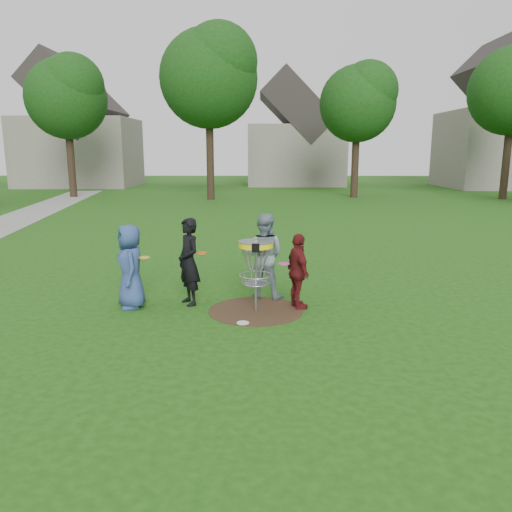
{
  "coord_description": "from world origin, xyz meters",
  "views": [
    {
      "loc": [
        0.11,
        -9.04,
        3.0
      ],
      "look_at": [
        0.0,
        0.3,
        1.0
      ],
      "focal_mm": 35.0,
      "sensor_mm": 36.0,
      "label": 1
    }
  ],
  "objects_px": {
    "player_blue": "(130,267)",
    "player_maroon": "(298,271)",
    "player_black": "(189,262)",
    "disc_golf_basket": "(256,258)",
    "player_grey": "(264,256)"
  },
  "relations": [
    {
      "from": "player_black",
      "to": "player_grey",
      "type": "relative_size",
      "value": 0.98
    },
    {
      "from": "player_grey",
      "to": "player_maroon",
      "type": "xyz_separation_m",
      "value": [
        0.65,
        -0.75,
        -0.15
      ]
    },
    {
      "from": "player_black",
      "to": "disc_golf_basket",
      "type": "bearing_deg",
      "value": 40.96
    },
    {
      "from": "player_maroon",
      "to": "disc_golf_basket",
      "type": "relative_size",
      "value": 1.05
    },
    {
      "from": "player_blue",
      "to": "player_black",
      "type": "height_order",
      "value": "player_black"
    },
    {
      "from": "player_maroon",
      "to": "disc_golf_basket",
      "type": "distance_m",
      "value": 0.87
    },
    {
      "from": "player_blue",
      "to": "player_maroon",
      "type": "relative_size",
      "value": 1.11
    },
    {
      "from": "player_grey",
      "to": "disc_golf_basket",
      "type": "height_order",
      "value": "player_grey"
    },
    {
      "from": "player_blue",
      "to": "player_maroon",
      "type": "height_order",
      "value": "player_blue"
    },
    {
      "from": "player_black",
      "to": "disc_golf_basket",
      "type": "xyz_separation_m",
      "value": [
        1.31,
        -0.42,
        0.16
      ]
    },
    {
      "from": "player_black",
      "to": "player_grey",
      "type": "xyz_separation_m",
      "value": [
        1.47,
        0.51,
        0.02
      ]
    },
    {
      "from": "player_black",
      "to": "player_maroon",
      "type": "bearing_deg",
      "value": 52.19
    },
    {
      "from": "player_black",
      "to": "player_grey",
      "type": "distance_m",
      "value": 1.56
    },
    {
      "from": "player_blue",
      "to": "player_maroon",
      "type": "distance_m",
      "value": 3.2
    },
    {
      "from": "player_black",
      "to": "disc_golf_basket",
      "type": "height_order",
      "value": "player_black"
    }
  ]
}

